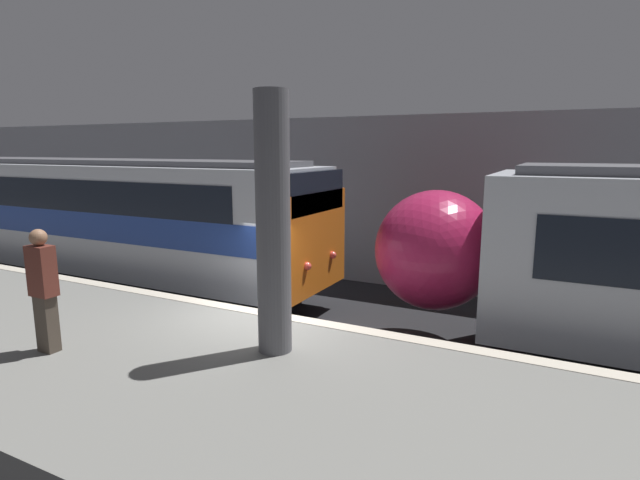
% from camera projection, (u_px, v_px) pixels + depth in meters
% --- Properties ---
extents(ground_plane, '(120.00, 120.00, 0.00)m').
position_uv_depth(ground_plane, '(269.00, 366.00, 9.38)').
color(ground_plane, black).
extents(platform, '(40.00, 4.85, 1.09)m').
position_uv_depth(platform, '(177.00, 395.00, 7.16)').
color(platform, slate).
rests_on(platform, ground).
extents(station_rear_barrier, '(50.00, 0.15, 4.95)m').
position_uv_depth(station_rear_barrier, '(387.00, 202.00, 14.57)').
color(station_rear_barrier, gray).
rests_on(station_rear_barrier, ground).
extents(support_pillar_near, '(0.49, 0.49, 3.74)m').
position_uv_depth(support_pillar_near, '(273.00, 225.00, 7.07)').
color(support_pillar_near, '#56565B').
rests_on(support_pillar_near, platform).
extents(train_boxy, '(22.08, 2.85, 3.73)m').
position_uv_depth(train_boxy, '(18.00, 214.00, 16.19)').
color(train_boxy, black).
rests_on(train_boxy, ground).
extents(person_waiting, '(0.38, 0.24, 1.83)m').
position_uv_depth(person_waiting, '(43.00, 287.00, 7.19)').
color(person_waiting, '#473D33').
rests_on(person_waiting, platform).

